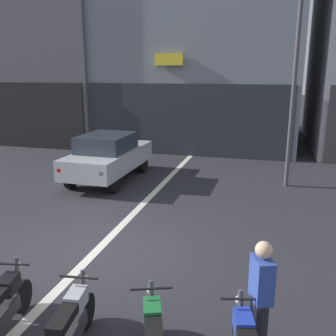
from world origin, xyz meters
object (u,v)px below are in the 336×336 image
car_silver_crossing_near (109,155)px  person_by_motorcycles (260,300)px  motorcycle_silver_row_centre (72,324)px  street_lamp (296,56)px  motorcycle_black_row_left_mid (3,307)px

car_silver_crossing_near → person_by_motorcycles: person_by_motorcycles is taller
motorcycle_silver_row_centre → car_silver_crossing_near: bearing=110.9°
person_by_motorcycles → street_lamp: bearing=85.7°
person_by_motorcycles → motorcycle_black_row_left_mid: bearing=-171.2°
street_lamp → person_by_motorcycles: (-0.61, -8.13, -3.30)m
person_by_motorcycles → car_silver_crossing_near: bearing=126.7°
motorcycle_black_row_left_mid → street_lamp: bearing=64.6°
street_lamp → motorcycle_black_row_left_mid: bearing=-115.4°
street_lamp → person_by_motorcycles: size_ratio=4.09×
street_lamp → motorcycle_black_row_left_mid: size_ratio=4.13×
car_silver_crossing_near → person_by_motorcycles: size_ratio=2.47×
car_silver_crossing_near → motorcycle_silver_row_centre: car_silver_crossing_near is taller
street_lamp → motorcycle_silver_row_centre: size_ratio=4.11×
street_lamp → person_by_motorcycles: bearing=-94.3°
motorcycle_silver_row_centre → street_lamp: bearing=71.1°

